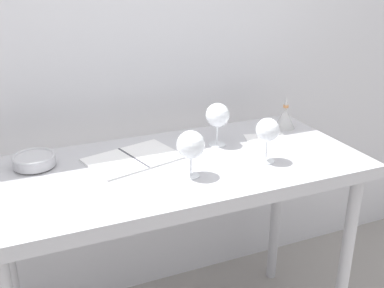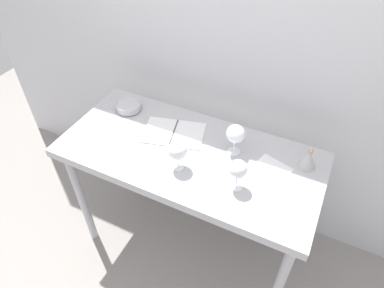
{
  "view_description": "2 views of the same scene",
  "coord_description": "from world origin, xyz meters",
  "px_view_note": "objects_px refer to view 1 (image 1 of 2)",
  "views": [
    {
      "loc": [
        -0.56,
        -1.45,
        1.6
      ],
      "look_at": [
        0.07,
        0.02,
        0.95
      ],
      "focal_mm": 42.52,
      "sensor_mm": 36.0,
      "label": 1
    },
    {
      "loc": [
        0.58,
        -1.16,
        2.16
      ],
      "look_at": [
        0.0,
        0.02,
        0.94
      ],
      "focal_mm": 31.93,
      "sensor_mm": 36.0,
      "label": 2
    }
  ],
  "objects_px": {
    "wine_glass_near_center": "(190,146)",
    "tasting_sheet_upper": "(269,143)",
    "open_notebook": "(133,158)",
    "tasting_bowl": "(34,160)",
    "decanter_funnel": "(285,117)",
    "wine_glass_far_right": "(217,116)",
    "wine_glass_near_right": "(268,131)"
  },
  "relations": [
    {
      "from": "wine_glass_near_center",
      "to": "tasting_sheet_upper",
      "type": "relative_size",
      "value": 0.81
    },
    {
      "from": "open_notebook",
      "to": "tasting_bowl",
      "type": "height_order",
      "value": "tasting_bowl"
    },
    {
      "from": "decanter_funnel",
      "to": "tasting_bowl",
      "type": "bearing_deg",
      "value": 179.96
    },
    {
      "from": "wine_glass_near_center",
      "to": "tasting_bowl",
      "type": "relative_size",
      "value": 1.09
    },
    {
      "from": "wine_glass_far_right",
      "to": "tasting_sheet_upper",
      "type": "bearing_deg",
      "value": -17.33
    },
    {
      "from": "tasting_bowl",
      "to": "wine_glass_near_right",
      "type": "bearing_deg",
      "value": -19.72
    },
    {
      "from": "wine_glass_near_right",
      "to": "open_notebook",
      "type": "relative_size",
      "value": 0.44
    },
    {
      "from": "wine_glass_near_right",
      "to": "tasting_bowl",
      "type": "relative_size",
      "value": 1.1
    },
    {
      "from": "open_notebook",
      "to": "wine_glass_near_center",
      "type": "bearing_deg",
      "value": -71.87
    },
    {
      "from": "tasting_sheet_upper",
      "to": "wine_glass_near_center",
      "type": "bearing_deg",
      "value": -142.99
    },
    {
      "from": "open_notebook",
      "to": "tasting_sheet_upper",
      "type": "relative_size",
      "value": 1.85
    },
    {
      "from": "tasting_sheet_upper",
      "to": "open_notebook",
      "type": "bearing_deg",
      "value": -169.71
    },
    {
      "from": "wine_glass_near_right",
      "to": "decanter_funnel",
      "type": "relative_size",
      "value": 1.18
    },
    {
      "from": "tasting_bowl",
      "to": "decanter_funnel",
      "type": "bearing_deg",
      "value": -0.04
    },
    {
      "from": "wine_glass_far_right",
      "to": "tasting_sheet_upper",
      "type": "distance_m",
      "value": 0.25
    },
    {
      "from": "tasting_sheet_upper",
      "to": "decanter_funnel",
      "type": "height_order",
      "value": "decanter_funnel"
    },
    {
      "from": "decanter_funnel",
      "to": "open_notebook",
      "type": "bearing_deg",
      "value": -174.18
    },
    {
      "from": "wine_glass_far_right",
      "to": "decanter_funnel",
      "type": "relative_size",
      "value": 1.22
    },
    {
      "from": "open_notebook",
      "to": "tasting_bowl",
      "type": "bearing_deg",
      "value": 153.22
    },
    {
      "from": "wine_glass_near_right",
      "to": "open_notebook",
      "type": "height_order",
      "value": "wine_glass_near_right"
    },
    {
      "from": "wine_glass_near_center",
      "to": "tasting_bowl",
      "type": "height_order",
      "value": "wine_glass_near_center"
    },
    {
      "from": "open_notebook",
      "to": "tasting_sheet_upper",
      "type": "bearing_deg",
      "value": -20.46
    },
    {
      "from": "wine_glass_near_center",
      "to": "wine_glass_far_right",
      "type": "bearing_deg",
      "value": 46.72
    },
    {
      "from": "tasting_bowl",
      "to": "wine_glass_near_center",
      "type": "bearing_deg",
      "value": -30.92
    },
    {
      "from": "wine_glass_far_right",
      "to": "tasting_bowl",
      "type": "bearing_deg",
      "value": 174.64
    },
    {
      "from": "wine_glass_near_right",
      "to": "wine_glass_near_center",
      "type": "distance_m",
      "value": 0.31
    },
    {
      "from": "wine_glass_near_right",
      "to": "open_notebook",
      "type": "bearing_deg",
      "value": 154.8
    },
    {
      "from": "wine_glass_far_right",
      "to": "open_notebook",
      "type": "distance_m",
      "value": 0.38
    },
    {
      "from": "wine_glass_near_center",
      "to": "tasting_sheet_upper",
      "type": "xyz_separation_m",
      "value": [
        0.42,
        0.16,
        -0.11
      ]
    },
    {
      "from": "open_notebook",
      "to": "tasting_bowl",
      "type": "relative_size",
      "value": 2.49
    },
    {
      "from": "open_notebook",
      "to": "decanter_funnel",
      "type": "xyz_separation_m",
      "value": [
        0.73,
        0.07,
        0.05
      ]
    },
    {
      "from": "wine_glass_far_right",
      "to": "tasting_sheet_upper",
      "type": "relative_size",
      "value": 0.85
    }
  ]
}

